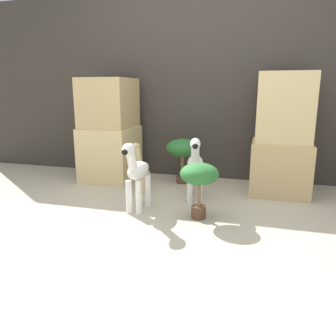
% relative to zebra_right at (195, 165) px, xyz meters
% --- Properties ---
extents(ground_plane, '(14.00, 14.00, 0.00)m').
position_rel_zebra_right_xyz_m(ground_plane, '(-0.16, -0.75, -0.35)').
color(ground_plane, '#B2A88E').
extents(wall_back, '(6.40, 0.08, 2.20)m').
position_rel_zebra_right_xyz_m(wall_back, '(-0.16, 0.94, 0.75)').
color(wall_back, '#38332D').
rests_on(wall_back, ground_plane).
extents(rock_pillar_left, '(0.59, 0.63, 1.19)m').
position_rel_zebra_right_xyz_m(rock_pillar_left, '(-1.13, 0.50, 0.23)').
color(rock_pillar_left, '#DBC184').
rests_on(rock_pillar_left, ground_plane).
extents(rock_pillar_right, '(0.59, 0.63, 1.23)m').
position_rel_zebra_right_xyz_m(rock_pillar_right, '(0.80, 0.50, 0.23)').
color(rock_pillar_right, tan).
rests_on(rock_pillar_right, ground_plane).
extents(zebra_right, '(0.21, 0.48, 0.64)m').
position_rel_zebra_right_xyz_m(zebra_right, '(0.00, 0.00, 0.00)').
color(zebra_right, white).
rests_on(zebra_right, ground_plane).
extents(zebra_left, '(0.16, 0.47, 0.64)m').
position_rel_zebra_right_xyz_m(zebra_left, '(-0.44, -0.43, 0.00)').
color(zebra_left, white).
rests_on(zebra_left, ground_plane).
extents(giraffe_figurine, '(0.13, 0.33, 0.55)m').
position_rel_zebra_right_xyz_m(giraffe_figurine, '(-0.58, 0.08, -0.07)').
color(giraffe_figurine, '#E0C184').
rests_on(giraffe_figurine, ground_plane).
extents(potted_palm_front, '(0.37, 0.37, 0.52)m').
position_rel_zebra_right_xyz_m(potted_palm_front, '(-0.26, 0.57, 0.04)').
color(potted_palm_front, '#513323').
rests_on(potted_palm_front, ground_plane).
extents(potted_palm_back, '(0.32, 0.32, 0.47)m').
position_rel_zebra_right_xyz_m(potted_palm_back, '(0.12, -0.45, 0.01)').
color(potted_palm_back, '#513323').
rests_on(potted_palm_back, ground_plane).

